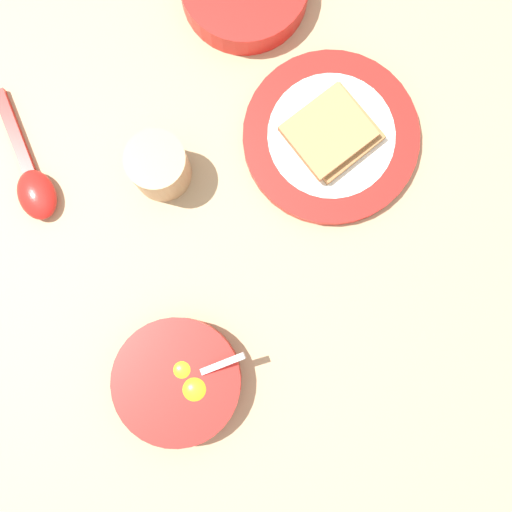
{
  "coord_description": "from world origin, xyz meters",
  "views": [
    {
      "loc": [
        -0.13,
        0.03,
        0.81
      ],
      "look_at": [
        -0.06,
        -0.0,
        0.02
      ],
      "focal_mm": 50.0,
      "sensor_mm": 36.0,
      "label": 1
    }
  ],
  "objects_px": {
    "toast_sandwich": "(331,133)",
    "soup_spoon": "(32,182)",
    "egg_bowl": "(178,381)",
    "drinking_cup": "(159,166)",
    "toast_plate": "(331,137)"
  },
  "relations": [
    {
      "from": "toast_plate",
      "to": "soup_spoon",
      "type": "height_order",
      "value": "soup_spoon"
    },
    {
      "from": "egg_bowl",
      "to": "drinking_cup",
      "type": "bearing_deg",
      "value": -20.52
    },
    {
      "from": "soup_spoon",
      "to": "egg_bowl",
      "type": "bearing_deg",
      "value": -168.58
    },
    {
      "from": "soup_spoon",
      "to": "drinking_cup",
      "type": "distance_m",
      "value": 0.15
    },
    {
      "from": "egg_bowl",
      "to": "toast_plate",
      "type": "relative_size",
      "value": 0.74
    },
    {
      "from": "egg_bowl",
      "to": "drinking_cup",
      "type": "relative_size",
      "value": 1.96
    },
    {
      "from": "toast_sandwich",
      "to": "soup_spoon",
      "type": "distance_m",
      "value": 0.34
    },
    {
      "from": "toast_sandwich",
      "to": "drinking_cup",
      "type": "relative_size",
      "value": 1.39
    },
    {
      "from": "egg_bowl",
      "to": "soup_spoon",
      "type": "height_order",
      "value": "egg_bowl"
    },
    {
      "from": "soup_spoon",
      "to": "toast_plate",
      "type": "bearing_deg",
      "value": -106.95
    },
    {
      "from": "toast_sandwich",
      "to": "soup_spoon",
      "type": "relative_size",
      "value": 0.65
    },
    {
      "from": "soup_spoon",
      "to": "drinking_cup",
      "type": "height_order",
      "value": "drinking_cup"
    },
    {
      "from": "egg_bowl",
      "to": "soup_spoon",
      "type": "bearing_deg",
      "value": 11.42
    },
    {
      "from": "toast_sandwich",
      "to": "toast_plate",
      "type": "bearing_deg",
      "value": -106.22
    },
    {
      "from": "soup_spoon",
      "to": "drinking_cup",
      "type": "bearing_deg",
      "value": -111.15
    }
  ]
}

